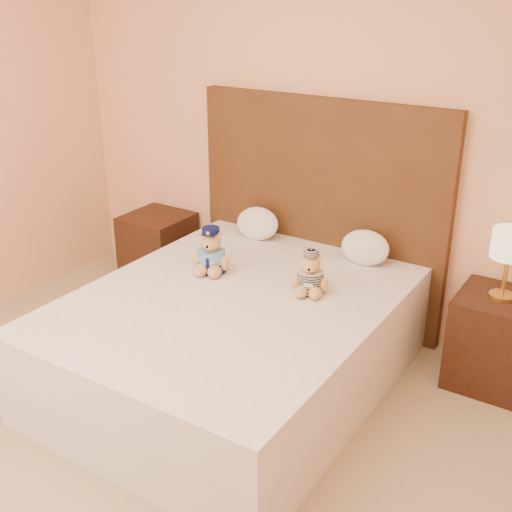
{
  "coord_description": "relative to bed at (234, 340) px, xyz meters",
  "views": [
    {
      "loc": [
        1.82,
        -1.4,
        2.15
      ],
      "look_at": [
        -0.01,
        1.45,
        0.7
      ],
      "focal_mm": 45.0,
      "sensor_mm": 36.0,
      "label": 1
    }
  ],
  "objects": [
    {
      "name": "ground",
      "position": [
        0.0,
        -1.2,
        -0.28
      ],
      "size": [
        4.0,
        4.5,
        0.0
      ],
      "primitive_type": "cube",
      "color": "tan",
      "rests_on": "ground"
    },
    {
      "name": "nightstand_right",
      "position": [
        1.25,
        0.8,
        -0.0
      ],
      "size": [
        0.45,
        0.45,
        0.55
      ],
      "primitive_type": "cube",
      "color": "#371C11",
      "rests_on": "ground"
    },
    {
      "name": "room_walls",
      "position": [
        0.0,
        -0.74,
        1.53
      ],
      "size": [
        4.04,
        4.52,
        2.72
      ],
      "color": "#F4B385",
      "rests_on": "ground"
    },
    {
      "name": "teddy_police",
      "position": [
        -0.3,
        0.21,
        0.41
      ],
      "size": [
        0.3,
        0.29,
        0.28
      ],
      "primitive_type": null,
      "rotation": [
        0.0,
        0.0,
        0.31
      ],
      "color": "tan",
      "rests_on": "bed"
    },
    {
      "name": "pillow_right",
      "position": [
        0.41,
        0.83,
        0.39
      ],
      "size": [
        0.31,
        0.2,
        0.22
      ],
      "primitive_type": "ellipsoid",
      "color": "white",
      "rests_on": "bed"
    },
    {
      "name": "lamp",
      "position": [
        1.25,
        0.8,
        0.57
      ],
      "size": [
        0.2,
        0.2,
        0.4
      ],
      "color": "gold",
      "rests_on": "nightstand_right"
    },
    {
      "name": "pillow_left",
      "position": [
        -0.37,
        0.83,
        0.39
      ],
      "size": [
        0.32,
        0.21,
        0.22
      ],
      "primitive_type": "ellipsoid",
      "color": "white",
      "rests_on": "bed"
    },
    {
      "name": "teddy_prisoner",
      "position": [
        0.33,
        0.28,
        0.4
      ],
      "size": [
        0.27,
        0.27,
        0.24
      ],
      "primitive_type": null,
      "rotation": [
        0.0,
        0.0,
        0.34
      ],
      "color": "tan",
      "rests_on": "bed"
    },
    {
      "name": "nightstand_left",
      "position": [
        -1.25,
        0.8,
        -0.0
      ],
      "size": [
        0.45,
        0.45,
        0.55
      ],
      "primitive_type": "cube",
      "color": "#371C11",
      "rests_on": "ground"
    },
    {
      "name": "headboard",
      "position": [
        0.0,
        1.01,
        0.47
      ],
      "size": [
        1.75,
        0.08,
        1.5
      ],
      "primitive_type": "cube",
      "color": "#4C3216",
      "rests_on": "ground"
    },
    {
      "name": "bed",
      "position": [
        0.0,
        0.0,
        0.0
      ],
      "size": [
        1.6,
        2.0,
        0.55
      ],
      "color": "white",
      "rests_on": "ground"
    }
  ]
}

